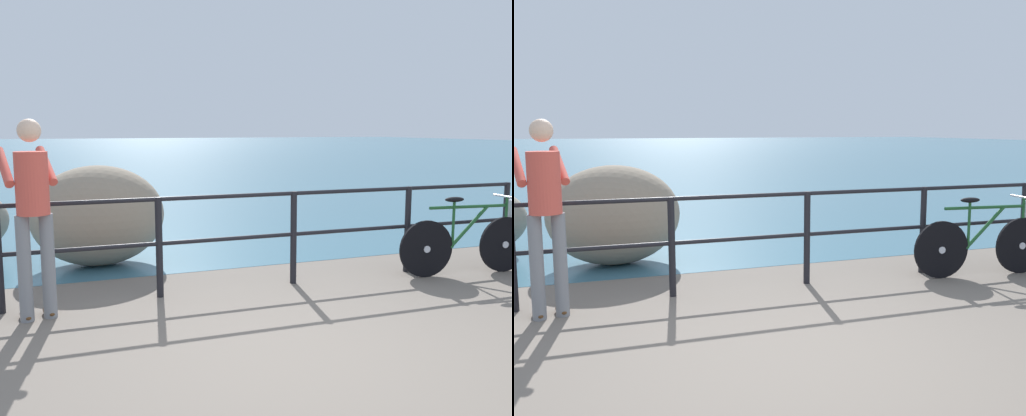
# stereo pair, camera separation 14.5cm
# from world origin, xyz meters

# --- Properties ---
(ground_plane) EXTENTS (120.00, 120.00, 0.10)m
(ground_plane) POSITION_xyz_m (0.00, 20.00, -0.05)
(ground_plane) COLOR #6B6056
(sea_surface) EXTENTS (120.00, 90.00, 0.01)m
(sea_surface) POSITION_xyz_m (0.00, 47.84, 0.00)
(sea_surface) COLOR #38667A
(sea_surface) RESTS_ON ground_plane
(promenade_railing) EXTENTS (7.45, 0.07, 1.02)m
(promenade_railing) POSITION_xyz_m (0.00, 1.99, 0.64)
(promenade_railing) COLOR black
(promenade_railing) RESTS_ON ground_plane
(bicycle) EXTENTS (1.69, 0.48, 0.92)m
(bicycle) POSITION_xyz_m (2.93, 1.63, 0.46)
(bicycle) COLOR black
(bicycle) RESTS_ON ground_plane
(person_at_railing) EXTENTS (0.54, 0.67, 1.78)m
(person_at_railing) POSITION_xyz_m (-1.89, 1.71, 0.99)
(person_at_railing) COLOR slate
(person_at_railing) RESTS_ON ground_plane
(breakwater_boulder_main) EXTENTS (1.63, 1.17, 1.25)m
(breakwater_boulder_main) POSITION_xyz_m (-1.19, 3.61, 0.62)
(breakwater_boulder_main) COLOR gray
(breakwater_boulder_main) RESTS_ON ground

